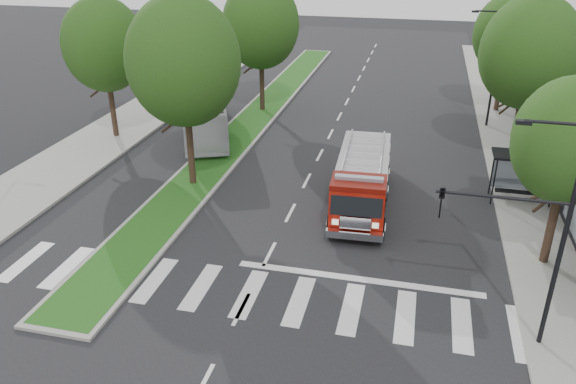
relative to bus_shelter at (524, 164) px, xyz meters
The scene contains 15 objects.
ground 14.00m from the bus_shelter, 143.97° to the right, with size 140.00×140.00×0.00m, color black.
sidewalk_right 3.00m from the bus_shelter, 54.94° to the left, with size 5.00×80.00×0.15m, color gray.
sidewalk_left 25.84m from the bus_shelter, behind, with size 5.00×80.00×0.15m, color gray.
median 19.92m from the bus_shelter, 150.20° to the left, with size 3.00×50.00×0.15m.
bus_shelter is the anchor object (origin of this frame).
tree_right_near 7.06m from the bus_shelter, 87.21° to the right, with size 4.40×4.40×8.05m.
tree_right_mid 7.36m from the bus_shelter, 87.07° to the left, with size 5.60×5.60×9.72m.
tree_right_far 16.30m from the bus_shelter, 88.92° to the left, with size 5.00×5.00×8.73m.
tree_median_near 17.98m from the bus_shelter, behind, with size 5.80×5.80×10.16m.
tree_median_far 21.36m from the bus_shelter, 145.43° to the left, with size 5.60×5.60×9.72m.
tree_left_mid 25.82m from the bus_shelter, behind, with size 5.20×5.20×9.16m.
streetlight_right_near 12.05m from the bus_shelter, 97.76° to the right, with size 4.08×0.22×8.00m.
streetlight_right_far 12.13m from the bus_shelter, 94.11° to the left, with size 2.11×0.20×8.00m.
fire_engine 8.30m from the bus_shelter, 162.21° to the right, with size 2.94×8.56×2.93m.
city_bus 20.68m from the bus_shelter, 162.36° to the left, with size 2.64×11.29×3.14m, color silver.
Camera 1 is at (5.69, -20.17, 13.02)m, focal length 35.00 mm.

